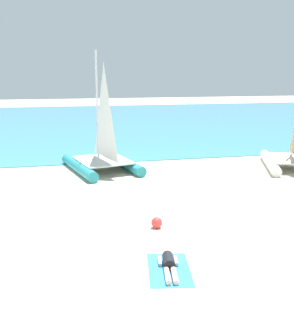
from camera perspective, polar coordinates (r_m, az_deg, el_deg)
The scene contains 7 objects.
ground_plane at distance 21.37m, azimuth -2.76°, elevation -0.29°, with size 120.00×120.00×0.00m, color beige.
ocean_water at distance 42.74m, azimuth -7.92°, elevation 6.53°, with size 120.00×40.00×0.05m, color teal.
sailboat_teal at distance 21.17m, azimuth -6.36°, elevation 2.07°, with size 4.04×5.31×6.19m.
sailboat_white at distance 22.92m, azimuth 20.15°, elevation 2.11°, with size 4.38×5.32×5.97m.
towel_left at distance 10.93m, azimuth 3.16°, elevation -14.15°, with size 1.10×1.90×0.01m, color #338CD8.
sunbather_left at distance 10.93m, azimuth 3.13°, elevation -13.41°, with size 0.68×1.56×0.30m.
beach_ball at distance 13.49m, azimuth 1.39°, elevation -7.74°, with size 0.38×0.38×0.38m, color red.
Camera 1 is at (-3.57, -10.45, 5.06)m, focal length 43.02 mm.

